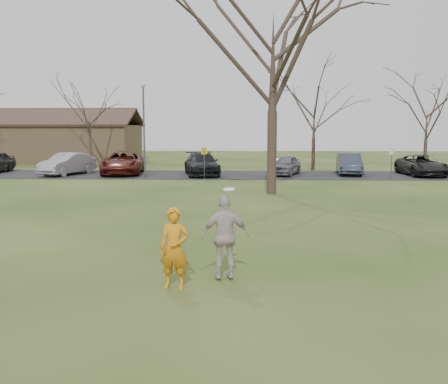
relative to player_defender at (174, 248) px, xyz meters
The scene contains 16 objects.
ground 1.42m from the player_defender, 37.72° to the left, with size 120.00×120.00×0.00m, color #1E380F.
parking_strip 25.71m from the player_defender, 88.04° to the left, with size 62.00×6.50×0.04m, color black.
player_defender is the anchor object (origin of this frame).
car_1 27.43m from the player_defender, 113.61° to the left, with size 1.63×4.66×1.54m, color gray.
car_2 26.63m from the player_defender, 105.60° to the left, with size 2.65×5.74×1.60m, color #501912.
car_3 25.30m from the player_defender, 93.43° to the left, with size 2.18×5.37×1.56m, color black.
car_4 25.93m from the player_defender, 80.45° to the left, with size 1.65×4.10×1.40m, color slate.
car_5 27.61m from the player_defender, 71.22° to the left, with size 1.57×4.50×1.48m, color #2E3545.
car_6 29.04m from the player_defender, 61.72° to the left, with size 2.35×5.09×1.41m, color black.
catching_play 1.26m from the player_defender, 31.59° to the left, with size 1.19×0.69×2.06m.
building 43.16m from the player_defender, 116.30° to the left, with size 20.60×8.50×5.14m.
lamp_post 23.94m from the player_defender, 102.46° to the left, with size 0.34×0.34×6.27m.
sign_yellow 22.71m from the player_defender, 92.83° to the left, with size 0.35×0.35×2.08m.
sign_white 25.16m from the player_defender, 64.37° to the left, with size 0.35×0.35×2.08m.
big_tree 17.08m from the player_defender, 79.59° to the left, with size 9.00×9.00×14.00m, color #352821, non-canonical shape.
small_tree_row 31.33m from the player_defender, 80.28° to the left, with size 55.00×5.90×8.50m.
Camera 1 is at (0.62, -11.52, 3.50)m, focal length 41.64 mm.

